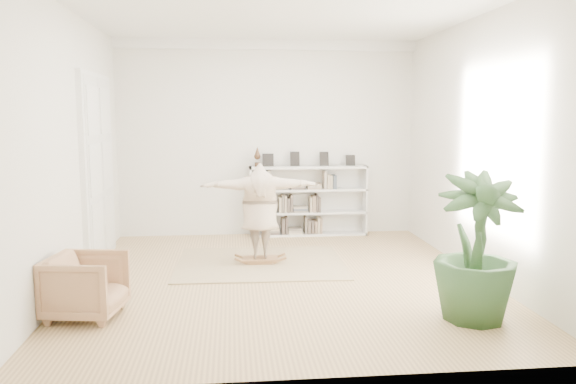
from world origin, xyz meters
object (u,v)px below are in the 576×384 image
object	(u,v)px
bookshelf	(308,201)
person	(260,208)
houseplant	(476,247)
rocker_board	(260,259)
armchair	(86,286)

from	to	relation	value
bookshelf	person	xyz separation A→B (m)	(-1.00, -2.01, 0.22)
person	houseplant	size ratio (longest dim) A/B	1.09
bookshelf	houseplant	world-z (taller)	bookshelf
bookshelf	rocker_board	xyz separation A→B (m)	(-1.00, -2.01, -0.56)
rocker_board	person	distance (m)	0.78
bookshelf	armchair	distance (m)	5.10
rocker_board	houseplant	bearing A→B (deg)	-48.23
bookshelf	person	size ratio (longest dim) A/B	1.24
bookshelf	rocker_board	distance (m)	2.31
armchair	houseplant	world-z (taller)	houseplant
bookshelf	rocker_board	bearing A→B (deg)	-116.57
armchair	rocker_board	bearing A→B (deg)	-35.69
bookshelf	person	world-z (taller)	bookshelf
rocker_board	houseplant	world-z (taller)	houseplant
bookshelf	houseplant	bearing A→B (deg)	-75.37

